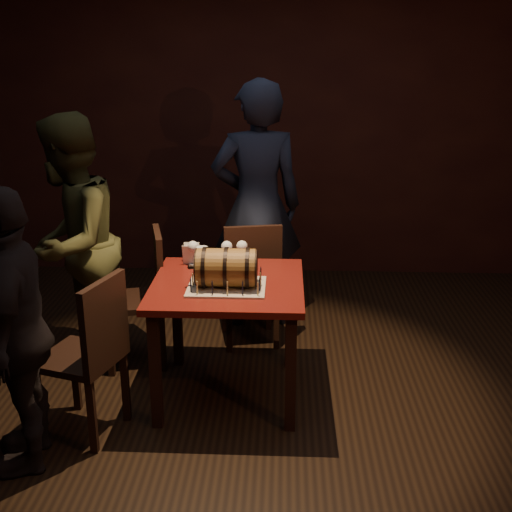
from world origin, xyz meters
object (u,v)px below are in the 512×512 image
at_px(barrel_cake, 226,268).
at_px(person_left_front, 16,331).
at_px(person_left_rear, 72,245).
at_px(wine_glass_mid, 227,248).
at_px(chair_back, 251,278).
at_px(wine_glass_right, 242,247).
at_px(wine_glass_left, 193,248).
at_px(pint_of_ale, 202,259).
at_px(person_back, 257,206).
at_px(pub_table, 228,299).
at_px(chair_left_rear, 145,290).
at_px(chair_left_front, 91,349).

height_order(barrel_cake, person_left_front, person_left_front).
bearing_deg(person_left_rear, wine_glass_mid, 92.17).
xyz_separation_m(barrel_cake, chair_back, (0.10, 0.79, -0.35)).
bearing_deg(person_left_front, wine_glass_right, 122.87).
xyz_separation_m(wine_glass_left, person_left_rear, (-0.81, 0.08, -0.02)).
distance_m(barrel_cake, chair_back, 0.87).
bearing_deg(chair_back, wine_glass_right, -95.83).
relative_size(pint_of_ale, person_left_rear, 0.09).
height_order(wine_glass_left, person_left_rear, person_left_rear).
height_order(person_back, person_left_rear, person_back).
bearing_deg(pub_table, chair_left_rear, 144.83).
relative_size(chair_left_rear, person_back, 0.50).
relative_size(pub_table, chair_left_rear, 0.97).
height_order(wine_glass_mid, chair_left_front, chair_left_front).
distance_m(barrel_cake, pint_of_ale, 0.36).
distance_m(chair_left_rear, person_back, 1.09).
distance_m(wine_glass_left, person_left_front, 1.27).
xyz_separation_m(wine_glass_mid, chair_back, (0.13, 0.39, -0.34)).
bearing_deg(pint_of_ale, wine_glass_left, 128.47).
relative_size(wine_glass_right, person_back, 0.09).
height_order(chair_left_front, person_back, person_back).
bearing_deg(chair_left_rear, pub_table, -35.17).
bearing_deg(chair_left_front, person_back, 62.17).
height_order(wine_glass_mid, pint_of_ale, wine_glass_mid).
distance_m(barrel_cake, person_back, 1.23).
xyz_separation_m(wine_glass_right, person_left_front, (-1.06, -1.04, -0.13)).
distance_m(pub_table, chair_back, 0.72).
xyz_separation_m(wine_glass_right, chair_back, (0.04, 0.38, -0.35)).
bearing_deg(wine_glass_left, person_left_front, -126.24).
relative_size(barrel_cake, pint_of_ale, 2.69).
height_order(pub_table, person_left_front, person_left_front).
relative_size(chair_left_rear, person_left_rear, 0.55).
distance_m(wine_glass_left, chair_left_front, 0.95).
relative_size(wine_glass_mid, chair_left_rear, 0.17).
bearing_deg(pub_table, wine_glass_left, 129.22).
xyz_separation_m(chair_back, chair_left_front, (-0.81, -1.16, 0.00)).
bearing_deg(barrel_cake, chair_left_front, -152.97).
xyz_separation_m(wine_glass_left, chair_back, (0.35, 0.40, -0.35)).
height_order(barrel_cake, pint_of_ale, barrel_cake).
distance_m(pint_of_ale, chair_back, 0.64).
xyz_separation_m(barrel_cake, chair_left_front, (-0.71, -0.36, -0.35)).
relative_size(barrel_cake, wine_glass_mid, 2.51).
bearing_deg(person_back, pub_table, 74.25).
xyz_separation_m(pub_table, person_back, (0.13, 1.13, 0.30)).
xyz_separation_m(barrel_cake, person_back, (0.12, 1.22, 0.07)).
bearing_deg(pint_of_ale, chair_left_front, -128.42).
bearing_deg(wine_glass_right, pub_table, -101.40).
bearing_deg(wine_glass_mid, chair_left_front, -131.45).
bearing_deg(wine_glass_left, person_left_rear, 174.46).
height_order(wine_glass_left, chair_back, chair_back).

